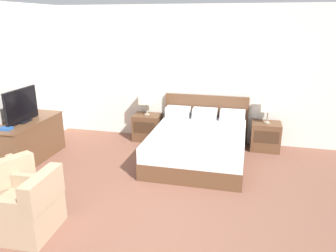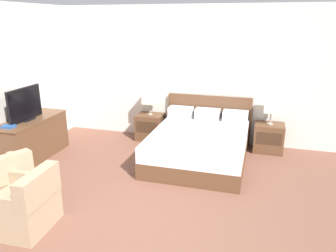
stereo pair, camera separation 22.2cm
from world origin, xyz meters
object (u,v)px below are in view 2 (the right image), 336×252
at_px(table_lamp_right, 272,106).
at_px(armchair_companion, 24,207).
at_px(table_lamp_left, 150,98).
at_px(armchair_by_window, 1,185).
at_px(tv, 25,105).
at_px(book_red_cover, 9,126).
at_px(nightstand_right, 269,138).
at_px(bed, 200,144).
at_px(nightstand_left, 150,127).
at_px(dresser, 33,138).

distance_m(table_lamp_right, armchair_companion, 4.40).
height_order(table_lamp_left, armchair_by_window, table_lamp_left).
height_order(tv, book_red_cover, tv).
bearing_deg(tv, book_red_cover, -91.61).
distance_m(nightstand_right, table_lamp_right, 0.62).
bearing_deg(bed, tv, -163.85).
bearing_deg(armchair_companion, nightstand_right, 49.92).
xyz_separation_m(table_lamp_left, book_red_cover, (-1.72, -2.00, -0.14)).
height_order(nightstand_left, tv, tv).
bearing_deg(tv, dresser, 91.65).
height_order(bed, table_lamp_right, table_lamp_right).
xyz_separation_m(book_red_cover, armchair_by_window, (0.63, -0.96, -0.47)).
bearing_deg(bed, armchair_companion, -121.96).
xyz_separation_m(bed, armchair_companion, (-1.62, -2.59, -0.01)).
xyz_separation_m(nightstand_left, table_lamp_right, (2.37, 0.00, 0.62)).
height_order(nightstand_left, book_red_cover, book_red_cover).
bearing_deg(nightstand_right, tv, -158.88).
bearing_deg(nightstand_right, table_lamp_right, 90.00).
xyz_separation_m(bed, nightstand_right, (1.18, 0.74, -0.02)).
bearing_deg(table_lamp_left, bed, -31.96).
relative_size(nightstand_left, nightstand_right, 1.00).
relative_size(nightstand_right, table_lamp_left, 1.12).
bearing_deg(bed, book_red_cover, -156.50).
xyz_separation_m(table_lamp_left, armchair_by_window, (-1.09, -2.96, -0.61)).
bearing_deg(dresser, tv, -88.35).
relative_size(dresser, book_red_cover, 7.43).
xyz_separation_m(nightstand_left, armchair_by_window, (-1.09, -2.96, 0.02)).
height_order(book_red_cover, armchair_by_window, book_red_cover).
relative_size(bed, nightstand_left, 3.82).
bearing_deg(armchair_by_window, nightstand_left, 69.70).
height_order(nightstand_left, armchair_by_window, armchair_by_window).
xyz_separation_m(tv, book_red_cover, (-0.01, -0.43, -0.26)).
distance_m(nightstand_left, table_lamp_left, 0.62).
relative_size(nightstand_left, armchair_by_window, 0.59).
xyz_separation_m(bed, table_lamp_left, (-1.18, 0.74, 0.60)).
height_order(nightstand_right, armchair_companion, armchair_companion).
relative_size(table_lamp_right, armchair_by_window, 0.53).
relative_size(table_lamp_left, table_lamp_right, 1.00).
height_order(nightstand_left, dresser, dresser).
relative_size(nightstand_right, table_lamp_right, 1.12).
relative_size(nightstand_right, dresser, 0.38).
distance_m(nightstand_right, table_lamp_left, 2.45).
relative_size(bed, book_red_cover, 10.82).
relative_size(nightstand_left, dresser, 0.38).
xyz_separation_m(nightstand_right, table_lamp_right, (0.00, 0.00, 0.62)).
height_order(bed, nightstand_left, bed).
bearing_deg(armchair_companion, tv, 126.02).
bearing_deg(nightstand_left, table_lamp_left, 90.00).
height_order(table_lamp_left, armchair_companion, table_lamp_left).
xyz_separation_m(table_lamp_right, armchair_by_window, (-3.46, -2.96, -0.61)).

